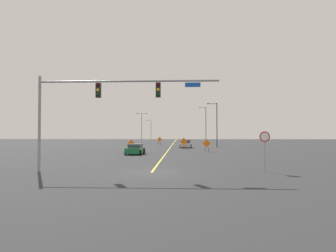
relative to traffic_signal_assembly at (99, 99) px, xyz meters
The scene contains 14 objects.
ground 6.53m from the traffic_signal_assembly, ahead, with size 208.74×208.74×0.00m, color #2D2D30.
road_centre_stripe 58.36m from the traffic_signal_assembly, 86.24° to the left, with size 0.16×115.97×0.01m.
traffic_signal_assembly is the anchor object (origin of this frame).
stop_sign 12.49m from the traffic_signal_assembly, ahead, with size 0.76×0.07×2.93m.
street_lamp_near_right 63.22m from the traffic_signal_assembly, 95.00° to the left, with size 3.14×0.24×8.46m.
street_lamp_near_left 78.58m from the traffic_signal_assembly, 93.33° to the left, with size 1.71×0.24×7.15m.
street_lamp_mid_left 61.08m from the traffic_signal_assembly, 78.12° to the left, with size 1.93×0.24×9.84m.
street_lamp_far_left 38.04m from the traffic_signal_assembly, 70.54° to the left, with size 1.96×0.24×8.57m.
construction_sign_right_shoulder 24.81m from the traffic_signal_assembly, 66.70° to the left, with size 1.20×0.31×1.86m.
construction_sign_left_shoulder 44.38m from the traffic_signal_assembly, 88.58° to the left, with size 1.09×0.05×1.87m.
construction_sign_right_lane 31.55m from the traffic_signal_assembly, 78.29° to the left, with size 1.32×0.24×1.93m.
construction_sign_median_far 26.85m from the traffic_signal_assembly, 94.74° to the left, with size 1.11×0.21×1.71m.
car_green_mid 18.04m from the traffic_signal_assembly, 90.43° to the left, with size 2.21×4.48×1.34m.
car_silver_far 35.09m from the traffic_signal_assembly, 78.81° to the left, with size 2.31×4.01×1.48m.
Camera 1 is at (2.12, -20.78, 2.85)m, focal length 31.21 mm.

